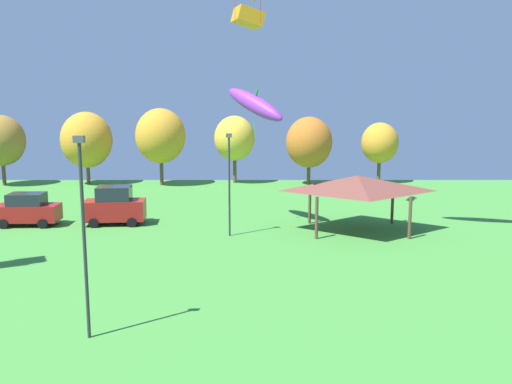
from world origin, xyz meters
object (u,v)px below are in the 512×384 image
object	(u,v)px
parked_car_leftmost	(30,209)
parked_car_second_from_left	(117,206)
light_post_0	(232,179)
treeline_tree_4	(311,142)
park_pavilion	(360,184)
treeline_tree_1	(89,140)
treeline_tree_0	(4,141)
light_post_1	(86,228)
kite_flying_1	(250,2)
treeline_tree_2	(163,136)
treeline_tree_5	(382,143)
kite_flying_2	(257,104)
treeline_tree_3	(237,138)

from	to	relation	value
parked_car_leftmost	parked_car_second_from_left	world-z (taller)	parked_car_second_from_left
light_post_0	treeline_tree_4	bearing A→B (deg)	71.98
treeline_tree_4	park_pavilion	bearing A→B (deg)	-86.61
treeline_tree_1	treeline_tree_0	bearing A→B (deg)	-173.90
park_pavilion	light_post_1	distance (m)	20.36
parked_car_leftmost	parked_car_second_from_left	size ratio (longest dim) A/B	1.00
kite_flying_1	light_post_1	world-z (taller)	kite_flying_1
treeline_tree_2	light_post_0	bearing A→B (deg)	-69.59
parked_car_second_from_left	treeline_tree_5	world-z (taller)	treeline_tree_5
kite_flying_2	parked_car_leftmost	world-z (taller)	kite_flying_2
parked_car_second_from_left	treeline_tree_2	bearing A→B (deg)	84.75
treeline_tree_0	treeline_tree_1	distance (m)	8.21
kite_flying_2	light_post_0	size ratio (longest dim) A/B	0.71
kite_flying_2	light_post_0	bearing A→B (deg)	-116.38
park_pavilion	treeline_tree_1	xyz separation A→B (m)	(-23.52, 20.35, 1.40)
treeline_tree_1	kite_flying_1	bearing A→B (deg)	-54.39
parked_car_second_from_left	light_post_0	xyz separation A→B (m)	(7.94, -3.19, 2.30)
parked_car_second_from_left	light_post_1	bearing A→B (deg)	-83.27
kite_flying_1	light_post_1	size ratio (longest dim) A/B	0.39
kite_flying_1	treeline_tree_1	size ratio (longest dim) A/B	0.38
kite_flying_2	treeline_tree_4	size ratio (longest dim) A/B	0.66
kite_flying_2	treeline_tree_5	bearing A→B (deg)	56.95
light_post_1	treeline_tree_3	size ratio (longest dim) A/B	1.03
kite_flying_2	park_pavilion	size ratio (longest dim) A/B	0.61
park_pavilion	treeline_tree_4	bearing A→B (deg)	93.39
treeline_tree_0	treeline_tree_2	xyz separation A→B (m)	(15.74, 0.21, 0.45)
treeline_tree_0	treeline_tree_3	xyz separation A→B (m)	(23.01, 1.77, 0.10)
treeline_tree_2	treeline_tree_3	size ratio (longest dim) A/B	1.11
parked_car_leftmost	light_post_0	size ratio (longest dim) A/B	0.66
treeline_tree_3	treeline_tree_4	bearing A→B (deg)	-9.54
parked_car_second_from_left	park_pavilion	xyz separation A→B (m)	(16.06, -1.84, 1.81)
treeline_tree_3	light_post_1	bearing A→B (deg)	-95.62
parked_car_second_from_left	treeline_tree_2	distance (m)	18.22
kite_flying_2	parked_car_second_from_left	distance (m)	11.68
kite_flying_1	treeline_tree_5	distance (m)	29.21
light_post_1	treeline_tree_4	bearing A→B (deg)	72.82
parked_car_leftmost	treeline_tree_0	xyz separation A→B (m)	(-9.87, 18.03, 3.38)
treeline_tree_0	treeline_tree_3	size ratio (longest dim) A/B	1.02
treeline_tree_0	treeline_tree_4	world-z (taller)	treeline_tree_0
treeline_tree_0	treeline_tree_5	size ratio (longest dim) A/B	1.13
kite_flying_2	light_post_1	size ratio (longest dim) A/B	0.63
parked_car_leftmost	treeline_tree_4	world-z (taller)	treeline_tree_4
treeline_tree_0	kite_flying_2	bearing A→B (deg)	-35.13
kite_flying_1	treeline_tree_2	world-z (taller)	kite_flying_1
treeline_tree_2	treeline_tree_3	distance (m)	7.45
kite_flying_1	parked_car_leftmost	world-z (taller)	kite_flying_1
parked_car_second_from_left	treeline_tree_2	xyz separation A→B (m)	(0.11, 17.85, 3.65)
kite_flying_1	parked_car_second_from_left	bearing A→B (deg)	153.00
treeline_tree_2	treeline_tree_5	world-z (taller)	treeline_tree_2
kite_flying_2	light_post_1	world-z (taller)	kite_flying_2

